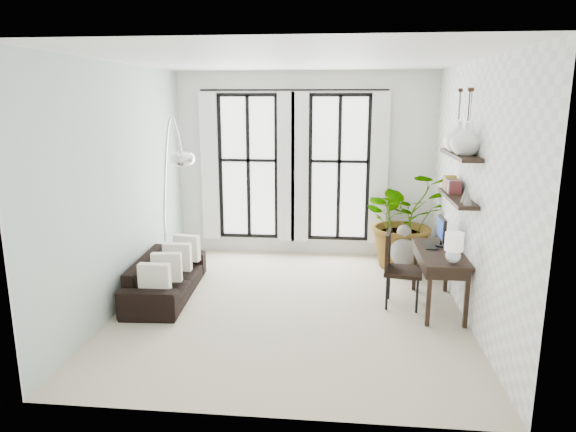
# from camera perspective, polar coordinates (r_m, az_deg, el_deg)

# --- Properties ---
(floor) EXTENTS (5.00, 5.00, 0.00)m
(floor) POSITION_cam_1_polar(r_m,az_deg,el_deg) (7.04, 0.35, -9.96)
(floor) COLOR #C0B398
(floor) RESTS_ON ground
(ceiling) EXTENTS (5.00, 5.00, 0.00)m
(ceiling) POSITION_cam_1_polar(r_m,az_deg,el_deg) (6.50, 0.39, 16.99)
(ceiling) COLOR white
(ceiling) RESTS_ON wall_back
(wall_left) EXTENTS (0.00, 5.00, 5.00)m
(wall_left) POSITION_cam_1_polar(r_m,az_deg,el_deg) (7.16, -17.90, 3.14)
(wall_left) COLOR #AEC3B8
(wall_left) RESTS_ON floor
(wall_right) EXTENTS (0.00, 5.00, 5.00)m
(wall_right) POSITION_cam_1_polar(r_m,az_deg,el_deg) (6.76, 19.74, 2.46)
(wall_right) COLOR white
(wall_right) RESTS_ON floor
(wall_back) EXTENTS (4.50, 0.00, 4.50)m
(wall_back) POSITION_cam_1_polar(r_m,az_deg,el_deg) (9.05, 1.88, 5.69)
(wall_back) COLOR white
(wall_back) RESTS_ON floor
(windows) EXTENTS (3.26, 0.13, 2.65)m
(windows) POSITION_cam_1_polar(r_m,az_deg,el_deg) (9.00, 0.57, 5.40)
(windows) COLOR white
(windows) RESTS_ON wall_back
(wall_shelves) EXTENTS (0.25, 1.30, 0.60)m
(wall_shelves) POSITION_cam_1_polar(r_m,az_deg,el_deg) (6.88, 18.33, 3.82)
(wall_shelves) COLOR black
(wall_shelves) RESTS_ON wall_right
(sofa) EXTENTS (0.85, 1.95, 0.56)m
(sofa) POSITION_cam_1_polar(r_m,az_deg,el_deg) (7.51, -13.38, -6.56)
(sofa) COLOR black
(sofa) RESTS_ON floor
(throw_pillows) EXTENTS (0.40, 1.52, 0.40)m
(throw_pillows) POSITION_cam_1_polar(r_m,az_deg,el_deg) (7.41, -12.74, -4.99)
(throw_pillows) COLOR white
(throw_pillows) RESTS_ON sofa
(plant) EXTENTS (1.82, 1.71, 1.62)m
(plant) POSITION_cam_1_polar(r_m,az_deg,el_deg) (8.63, 12.83, -0.33)
(plant) COLOR #2D7228
(plant) RESTS_ON floor
(desk) EXTENTS (0.56, 1.33, 1.17)m
(desk) POSITION_cam_1_polar(r_m,az_deg,el_deg) (6.98, 16.58, -4.34)
(desk) COLOR black
(desk) RESTS_ON floor
(desk_chair) EXTENTS (0.56, 0.56, 1.02)m
(desk_chair) POSITION_cam_1_polar(r_m,az_deg,el_deg) (7.03, 11.98, -5.23)
(desk_chair) COLOR black
(desk_chair) RESTS_ON floor
(arc_lamp) EXTENTS (0.76, 0.63, 2.52)m
(arc_lamp) POSITION_cam_1_polar(r_m,az_deg,el_deg) (7.29, -12.74, 5.40)
(arc_lamp) COLOR silver
(arc_lamp) RESTS_ON floor
(buddha) EXTENTS (0.45, 0.45, 0.81)m
(buddha) POSITION_cam_1_polar(r_m,az_deg,el_deg) (8.33, 12.65, -4.13)
(buddha) COLOR gray
(buddha) RESTS_ON floor
(vase_a) EXTENTS (0.37, 0.37, 0.38)m
(vase_a) POSITION_cam_1_polar(r_m,az_deg,el_deg) (6.54, 19.20, 8.08)
(vase_a) COLOR white
(vase_a) RESTS_ON shelf_upper
(vase_b) EXTENTS (0.37, 0.37, 0.38)m
(vase_b) POSITION_cam_1_polar(r_m,az_deg,el_deg) (6.93, 18.45, 8.36)
(vase_b) COLOR white
(vase_b) RESTS_ON shelf_upper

